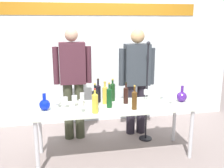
{
  "coord_description": "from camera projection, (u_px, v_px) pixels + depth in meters",
  "views": [
    {
      "loc": [
        -0.66,
        -3.23,
        1.81
      ],
      "look_at": [
        0.0,
        0.15,
        0.98
      ],
      "focal_mm": 41.92,
      "sensor_mm": 36.0,
      "label": 1
    }
  ],
  "objects": [
    {
      "name": "wine_glass_left_5",
      "position": [
        65.0,
        100.0,
        3.34
      ],
      "size": [
        0.07,
        0.07,
        0.15
      ],
      "color": "white",
      "rests_on": "display_table"
    },
    {
      "name": "wine_bottle_6",
      "position": [
        126.0,
        94.0,
        3.53
      ],
      "size": [
        0.07,
        0.07,
        0.3
      ],
      "color": "black",
      "rests_on": "display_table"
    },
    {
      "name": "wine_glass_left_4",
      "position": [
        58.0,
        100.0,
        3.35
      ],
      "size": [
        0.06,
        0.06,
        0.15
      ],
      "color": "white",
      "rests_on": "display_table"
    },
    {
      "name": "wine_bottle_7",
      "position": [
        95.0,
        102.0,
        3.16
      ],
      "size": [
        0.08,
        0.08,
        0.31
      ],
      "color": "gold",
      "rests_on": "display_table"
    },
    {
      "name": "wine_bottle_3",
      "position": [
        109.0,
        97.0,
        3.36
      ],
      "size": [
        0.07,
        0.07,
        0.33
      ],
      "color": "#0F3E18",
      "rests_on": "display_table"
    },
    {
      "name": "wine_glass_right_1",
      "position": [
        146.0,
        93.0,
        3.69
      ],
      "size": [
        0.06,
        0.06,
        0.15
      ],
      "color": "white",
      "rests_on": "display_table"
    },
    {
      "name": "wine_glass_right_2",
      "position": [
        162.0,
        92.0,
        3.7
      ],
      "size": [
        0.07,
        0.07,
        0.15
      ],
      "color": "white",
      "rests_on": "display_table"
    },
    {
      "name": "wine_bottle_2",
      "position": [
        113.0,
        91.0,
        3.64
      ],
      "size": [
        0.07,
        0.07,
        0.31
      ],
      "color": "#133817",
      "rests_on": "display_table"
    },
    {
      "name": "back_wall",
      "position": [
        98.0,
        39.0,
        4.6
      ],
      "size": [
        4.98,
        0.11,
        3.0
      ],
      "color": "white",
      "rests_on": "ground"
    },
    {
      "name": "wine_bottle_4",
      "position": [
        95.0,
        97.0,
        3.4
      ],
      "size": [
        0.07,
        0.07,
        0.31
      ],
      "color": "black",
      "rests_on": "display_table"
    },
    {
      "name": "wine_glass_right_0",
      "position": [
        172.0,
        97.0,
        3.48
      ],
      "size": [
        0.06,
        0.06,
        0.14
      ],
      "color": "white",
      "rests_on": "display_table"
    },
    {
      "name": "presenter_right",
      "position": [
        137.0,
        76.0,
        4.14
      ],
      "size": [
        0.58,
        0.22,
        1.7
      ],
      "color": "black",
      "rests_on": "ground"
    },
    {
      "name": "decanter_blue_left",
      "position": [
        45.0,
        104.0,
        3.27
      ],
      "size": [
        0.14,
        0.14,
        0.22
      ],
      "color": "#0A21BD",
      "rests_on": "display_table"
    },
    {
      "name": "display_table",
      "position": [
        114.0,
        110.0,
        3.47
      ],
      "size": [
        2.11,
        0.63,
        0.72
      ],
      "color": "silver",
      "rests_on": "ground"
    },
    {
      "name": "wine_glass_right_3",
      "position": [
        163.0,
        90.0,
        3.82
      ],
      "size": [
        0.07,
        0.07,
        0.16
      ],
      "color": "white",
      "rests_on": "display_table"
    },
    {
      "name": "wine_bottle_0",
      "position": [
        105.0,
        94.0,
        3.51
      ],
      "size": [
        0.07,
        0.07,
        0.31
      ],
      "color": "gold",
      "rests_on": "display_table"
    },
    {
      "name": "wine_bottle_1",
      "position": [
        98.0,
        93.0,
        3.58
      ],
      "size": [
        0.07,
        0.07,
        0.33
      ],
      "color": "black",
      "rests_on": "display_table"
    },
    {
      "name": "wine_glass_left_3",
      "position": [
        56.0,
        98.0,
        3.46
      ],
      "size": [
        0.07,
        0.07,
        0.14
      ],
      "color": "white",
      "rests_on": "display_table"
    },
    {
      "name": "wine_glass_left_2",
      "position": [
        74.0,
        99.0,
        3.4
      ],
      "size": [
        0.07,
        0.07,
        0.15
      ],
      "color": "white",
      "rests_on": "display_table"
    },
    {
      "name": "ground_plane",
      "position": [
        114.0,
        155.0,
        3.63
      ],
      "size": [
        10.0,
        10.0,
        0.0
      ],
      "primitive_type": "plane",
      "color": "gray"
    },
    {
      "name": "decanter_blue_right",
      "position": [
        182.0,
        96.0,
        3.62
      ],
      "size": [
        0.14,
        0.14,
        0.23
      ],
      "color": "#4A2088",
      "rests_on": "display_table"
    },
    {
      "name": "wine_glass_left_1",
      "position": [
        82.0,
        96.0,
        3.49
      ],
      "size": [
        0.06,
        0.06,
        0.16
      ],
      "color": "white",
      "rests_on": "display_table"
    },
    {
      "name": "wine_glass_left_0",
      "position": [
        81.0,
        104.0,
        3.16
      ],
      "size": [
        0.07,
        0.07,
        0.17
      ],
      "color": "white",
      "rests_on": "display_table"
    },
    {
      "name": "microphone_stand",
      "position": [
        146.0,
        108.0,
        4.0
      ],
      "size": [
        0.2,
        0.2,
        1.53
      ],
      "color": "black",
      "rests_on": "ground"
    },
    {
      "name": "presenter_left",
      "position": [
        73.0,
        78.0,
        3.95
      ],
      "size": [
        0.57,
        0.22,
        1.71
      ],
      "color": "#383B29",
      "rests_on": "ground"
    },
    {
      "name": "wine_bottle_5",
      "position": [
        134.0,
        99.0,
        3.29
      ],
      "size": [
        0.07,
        0.07,
        0.31
      ],
      "color": "#4C2E11",
      "rests_on": "display_table"
    }
  ]
}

